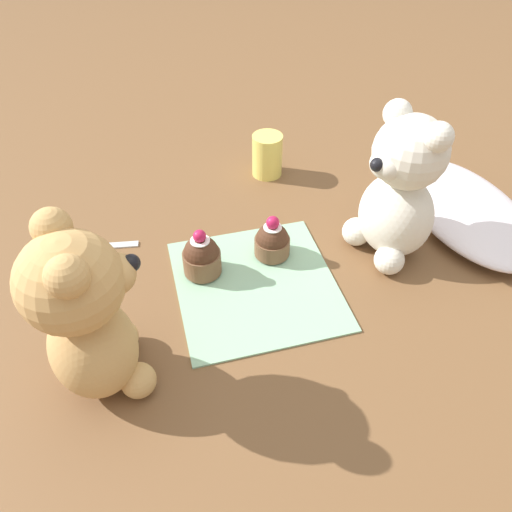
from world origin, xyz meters
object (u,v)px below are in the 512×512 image
Objects in this scene: juice_glass at (267,155)px; teddy_bear_cream at (400,191)px; cupcake_near_cream_bear at (272,241)px; teddy_bear_tan at (86,316)px; teaspoon at (97,246)px; cupcake_near_tan_bear at (202,256)px.

teddy_bear_cream is at bearing 26.08° from juice_glass.
teddy_bear_cream is at bearing 80.36° from cupcake_near_cream_bear.
teddy_bear_tan reaches higher than juice_glass.
teddy_bear_tan is at bearing -58.02° from cupcake_near_cream_bear.
cupcake_near_cream_bear is (-0.15, 0.25, -0.08)m from teddy_bear_tan.
teaspoon is at bearing -121.59° from teddy_bear_cream.
teddy_bear_tan is (0.12, -0.42, 0.01)m from teddy_bear_cream.
juice_glass is (-0.24, -0.12, -0.07)m from teddy_bear_cream.
teddy_bear_cream is 3.34× the size of cupcake_near_cream_bear.
teddy_bear_tan reaches higher than cupcake_near_tan_bear.
juice_glass is (-0.37, 0.30, -0.07)m from teddy_bear_tan.
cupcake_near_cream_bear is at bearing -115.98° from teddy_bear_cream.
cupcake_near_cream_bear reaches higher than teaspoon.
teddy_bear_cream and teddy_bear_tan have the same top height.
cupcake_near_tan_bear reaches higher than teaspoon.
teddy_bear_tan is 3.33× the size of cupcake_near_cream_bear.
cupcake_near_cream_bear is 0.91× the size of cupcake_near_tan_bear.
cupcake_near_tan_bear is at bearing 155.27° from teaspoon.
teddy_bear_tan is at bearing -39.12° from juice_glass.
teddy_bear_cream is at bearing 173.54° from teaspoon.
cupcake_near_tan_bear is at bearing -84.29° from cupcake_near_cream_bear.
teddy_bear_tan is 0.22m from cupcake_near_tan_bear.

